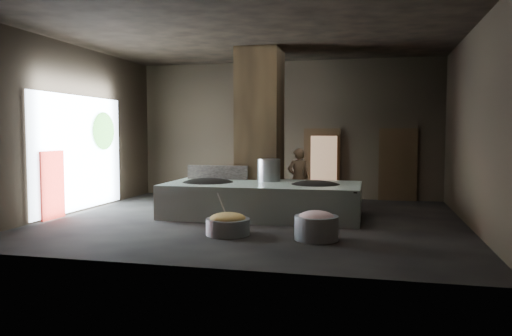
% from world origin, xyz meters
% --- Properties ---
extents(floor, '(10.00, 9.00, 0.10)m').
position_xyz_m(floor, '(0.00, 0.00, -0.05)').
color(floor, black).
rests_on(floor, ground).
extents(ceiling, '(10.00, 9.00, 0.10)m').
position_xyz_m(ceiling, '(0.00, 0.00, 4.55)').
color(ceiling, black).
rests_on(ceiling, back_wall).
extents(back_wall, '(10.00, 0.10, 4.50)m').
position_xyz_m(back_wall, '(0.00, 4.55, 2.25)').
color(back_wall, black).
rests_on(back_wall, ground).
extents(front_wall, '(10.00, 0.10, 4.50)m').
position_xyz_m(front_wall, '(0.00, -4.55, 2.25)').
color(front_wall, black).
rests_on(front_wall, ground).
extents(left_wall, '(0.10, 9.00, 4.50)m').
position_xyz_m(left_wall, '(-5.05, 0.00, 2.25)').
color(left_wall, black).
rests_on(left_wall, ground).
extents(right_wall, '(0.10, 9.00, 4.50)m').
position_xyz_m(right_wall, '(5.05, 0.00, 2.25)').
color(right_wall, black).
rests_on(right_wall, ground).
extents(pillar, '(1.20, 1.20, 4.50)m').
position_xyz_m(pillar, '(-0.30, 1.90, 2.25)').
color(pillar, black).
rests_on(pillar, ground).
extents(hearth_platform, '(4.97, 2.41, 0.86)m').
position_xyz_m(hearth_platform, '(0.10, 0.50, 0.43)').
color(hearth_platform, silver).
rests_on(hearth_platform, ground).
extents(platform_cap, '(4.84, 2.32, 0.03)m').
position_xyz_m(platform_cap, '(0.10, 0.50, 0.82)').
color(platform_cap, black).
rests_on(platform_cap, hearth_platform).
extents(wok_left, '(1.56, 1.56, 0.43)m').
position_xyz_m(wok_left, '(-1.35, 0.45, 0.75)').
color(wok_left, black).
rests_on(wok_left, hearth_platform).
extents(wok_left_rim, '(1.59, 1.59, 0.05)m').
position_xyz_m(wok_left_rim, '(-1.35, 0.45, 0.82)').
color(wok_left_rim, black).
rests_on(wok_left_rim, hearth_platform).
extents(wok_right, '(1.45, 1.45, 0.41)m').
position_xyz_m(wok_right, '(1.45, 0.55, 0.75)').
color(wok_right, black).
rests_on(wok_right, hearth_platform).
extents(wok_right_rim, '(1.48, 1.48, 0.05)m').
position_xyz_m(wok_right_rim, '(1.45, 0.55, 0.82)').
color(wok_right_rim, black).
rests_on(wok_right_rim, hearth_platform).
extents(stock_pot, '(0.60, 0.60, 0.65)m').
position_xyz_m(stock_pot, '(0.15, 1.05, 1.13)').
color(stock_pot, '#9EA2A6').
rests_on(stock_pot, hearth_platform).
extents(splash_guard, '(1.72, 0.08, 0.43)m').
position_xyz_m(splash_guard, '(-1.35, 1.25, 1.03)').
color(splash_guard, black).
rests_on(splash_guard, hearth_platform).
extents(cook, '(0.73, 0.62, 1.70)m').
position_xyz_m(cook, '(0.75, 2.26, 0.85)').
color(cook, '#846143').
rests_on(cook, ground).
extents(veg_basin, '(0.93, 0.93, 0.34)m').
position_xyz_m(veg_basin, '(-0.11, -1.91, 0.17)').
color(veg_basin, gray).
rests_on(veg_basin, ground).
extents(veg_fill, '(0.76, 0.76, 0.23)m').
position_xyz_m(veg_fill, '(-0.11, -1.91, 0.35)').
color(veg_fill, '#95A14E').
rests_on(veg_fill, veg_basin).
extents(ladle, '(0.18, 0.34, 0.66)m').
position_xyz_m(ladle, '(-0.26, -1.76, 0.55)').
color(ladle, '#9EA2A6').
rests_on(ladle, veg_basin).
extents(meat_basin, '(1.04, 1.04, 0.48)m').
position_xyz_m(meat_basin, '(1.77, -1.99, 0.24)').
color(meat_basin, gray).
rests_on(meat_basin, ground).
extents(meat_fill, '(0.73, 0.73, 0.28)m').
position_xyz_m(meat_fill, '(1.77, -1.99, 0.45)').
color(meat_fill, '#C77778').
rests_on(meat_fill, meat_basin).
extents(doorway_near, '(1.18, 0.08, 2.38)m').
position_xyz_m(doorway_near, '(1.20, 4.45, 1.10)').
color(doorway_near, black).
rests_on(doorway_near, ground).
extents(doorway_near_glow, '(0.85, 0.04, 2.00)m').
position_xyz_m(doorway_near_glow, '(1.28, 4.30, 1.05)').
color(doorway_near_glow, '#8C6647').
rests_on(doorway_near_glow, ground).
extents(doorway_far, '(1.18, 0.08, 2.38)m').
position_xyz_m(doorway_far, '(3.60, 4.45, 1.10)').
color(doorway_far, black).
rests_on(doorway_far, ground).
extents(doorway_far_glow, '(0.85, 0.04, 2.00)m').
position_xyz_m(doorway_far_glow, '(3.67, 4.54, 1.05)').
color(doorway_far_glow, '#8C6647').
rests_on(doorway_far_glow, ground).
extents(left_opening, '(0.04, 4.20, 3.10)m').
position_xyz_m(left_opening, '(-4.95, 0.20, 1.60)').
color(left_opening, white).
rests_on(left_opening, ground).
extents(pavilion_sliver, '(0.05, 0.90, 1.70)m').
position_xyz_m(pavilion_sliver, '(-4.88, -1.10, 0.85)').
color(pavilion_sliver, maroon).
rests_on(pavilion_sliver, ground).
extents(tree_silhouette, '(0.28, 1.10, 1.10)m').
position_xyz_m(tree_silhouette, '(-4.85, 1.30, 2.20)').
color(tree_silhouette, '#194714').
rests_on(tree_silhouette, left_opening).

